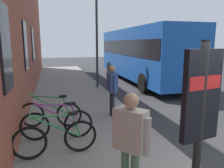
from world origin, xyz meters
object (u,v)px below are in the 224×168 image
pedestrian_by_facade (130,137)px  pedestrian_near_bus (112,85)px  transit_info_sign (201,108)px  street_lamp (97,30)px  bicycle_mid_rack (56,138)px  city_bus (141,52)px  bicycle_by_door (51,114)px  bicycle_under_window (57,124)px

pedestrian_by_facade → pedestrian_near_bus: (3.83, -0.81, -0.00)m
pedestrian_near_bus → pedestrian_by_facade: bearing=168.0°
transit_info_sign → street_lamp: 9.34m
bicycle_mid_rack → transit_info_sign: 3.11m
city_bus → street_lamp: 4.01m
pedestrian_by_facade → pedestrian_near_bus: pedestrian_by_facade is taller
bicycle_by_door → city_bus: (7.06, -5.76, 1.41)m
bicycle_mid_rack → city_bus: city_bus is taller
bicycle_by_door → pedestrian_near_bus: (0.45, -1.94, 0.63)m
bicycle_under_window → transit_info_sign: size_ratio=0.74×
bicycle_by_door → pedestrian_by_facade: size_ratio=1.03×
bicycle_by_door → pedestrian_near_bus: pedestrian_near_bus is taller
transit_info_sign → street_lamp: street_lamp is taller
pedestrian_near_bus → bicycle_under_window: bearing=126.4°
bicycle_under_window → transit_info_sign: (-3.17, -1.61, 1.21)m
bicycle_under_window → pedestrian_by_facade: size_ratio=1.05×
pedestrian_by_facade → pedestrian_near_bus: 3.92m
bicycle_mid_rack → pedestrian_by_facade: pedestrian_by_facade is taller
bicycle_under_window → transit_info_sign: transit_info_sign is taller
bicycle_mid_rack → bicycle_by_door: 1.71m
bicycle_mid_rack → pedestrian_by_facade: (-1.68, -1.03, 0.64)m
pedestrian_near_bus → street_lamp: street_lamp is taller
bicycle_mid_rack → bicycle_under_window: 0.83m
bicycle_under_window → pedestrian_near_bus: (1.32, -1.79, 0.63)m
pedestrian_by_facade → street_lamp: bearing=-8.8°
bicycle_by_door → transit_info_sign: (-4.04, -1.76, 1.21)m
bicycle_by_door → city_bus: city_bus is taller
pedestrian_near_bus → street_lamp: (4.70, -0.51, 2.02)m
transit_info_sign → pedestrian_near_bus: (4.50, -0.19, -0.58)m
bicycle_under_window → bicycle_by_door: size_ratio=1.02×
bicycle_mid_rack → city_bus: size_ratio=0.17×
bicycle_by_door → bicycle_under_window: bearing=-170.2°
city_bus → street_lamp: bearing=120.1°
bicycle_mid_rack → pedestrian_near_bus: (2.16, -1.84, 0.63)m
bicycle_mid_rack → pedestrian_by_facade: size_ratio=1.05×
bicycle_by_door → pedestrian_by_facade: bearing=-161.5°
bicycle_mid_rack → street_lamp: bearing=-19.0°
bicycle_mid_rack → pedestrian_near_bus: size_ratio=1.06×
transit_info_sign → city_bus: bearing=-19.8°
transit_info_sign → city_bus: (11.11, -4.00, 0.20)m
bicycle_under_window → pedestrian_by_facade: 2.77m
pedestrian_near_bus → bicycle_by_door: bearing=103.1°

